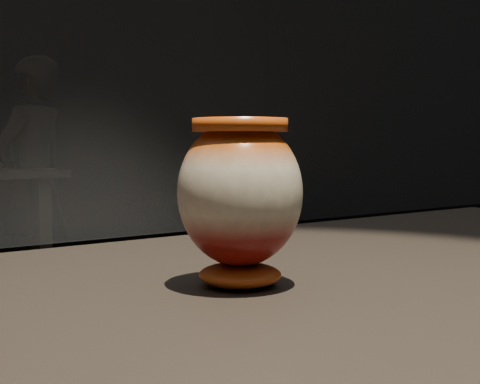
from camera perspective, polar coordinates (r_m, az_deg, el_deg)
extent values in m
cube|color=black|center=(0.88, 3.81, -8.71)|extent=(2.00, 0.80, 0.05)
ellipsoid|color=maroon|center=(0.81, 0.00, -7.08)|extent=(0.11, 0.11, 0.03)
ellipsoid|color=beige|center=(0.79, 0.00, -0.08)|extent=(0.17, 0.17, 0.17)
cylinder|color=#B94C11|center=(0.79, 0.00, 5.74)|extent=(0.13, 0.13, 0.02)
cube|color=black|center=(4.66, -17.28, -3.94)|extent=(0.08, 0.50, 0.85)
imported|color=black|center=(4.69, -17.25, 1.01)|extent=(0.72, 0.64, 1.65)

